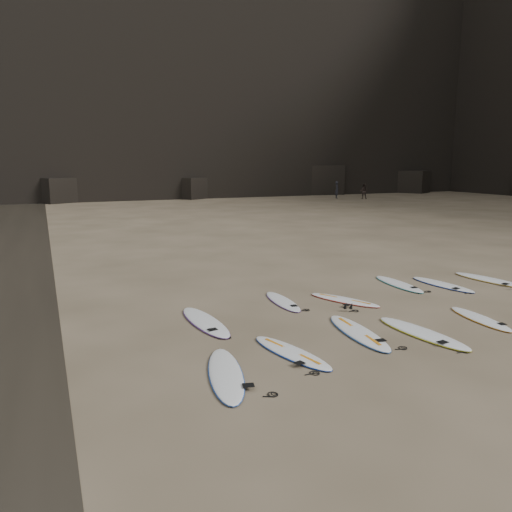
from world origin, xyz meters
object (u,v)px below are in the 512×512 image
(surfboard_0, at_px, (226,374))
(person_a, at_px, (337,190))
(person_b, at_px, (364,191))
(surfboard_5, at_px, (205,321))
(surfboard_9, at_px, (442,284))
(surfboard_8, at_px, (399,284))
(surfboard_10, at_px, (490,280))
(surfboard_4, at_px, (480,318))
(surfboard_1, at_px, (291,352))
(surfboard_2, at_px, (358,332))
(surfboard_3, at_px, (422,333))
(surfboard_7, at_px, (344,300))
(surfboard_6, at_px, (283,301))

(surfboard_0, distance_m, person_a, 48.15)
(surfboard_0, height_order, person_b, person_b)
(surfboard_5, relative_size, surfboard_9, 1.11)
(surfboard_8, distance_m, surfboard_10, 3.40)
(surfboard_4, xyz_separation_m, surfboard_5, (-6.76, 2.59, 0.01))
(person_a, distance_m, person_b, 2.96)
(surfboard_1, xyz_separation_m, surfboard_9, (7.45, 3.42, 0.00))
(surfboard_9, bearing_deg, person_b, 52.00)
(surfboard_2, bearing_deg, surfboard_9, 34.75)
(surfboard_3, bearing_deg, person_b, 50.22)
(surfboard_10, height_order, person_b, person_b)
(surfboard_4, xyz_separation_m, surfboard_7, (-2.30, 2.94, 0.00))
(surfboard_6, relative_size, person_b, 1.36)
(surfboard_1, xyz_separation_m, surfboard_2, (2.08, 0.50, 0.01))
(surfboard_2, relative_size, surfboard_10, 1.01)
(surfboard_9, bearing_deg, surfboard_1, -162.06)
(surfboard_2, height_order, person_a, person_a)
(surfboard_8, bearing_deg, surfboard_4, -93.41)
(surfboard_9, bearing_deg, surfboard_2, -158.22)
(surfboard_1, height_order, surfboard_8, surfboard_8)
(surfboard_2, height_order, surfboard_9, surfboard_2)
(surfboard_5, bearing_deg, person_b, 45.77)
(surfboard_4, height_order, person_a, person_a)
(person_b, bearing_deg, surfboard_8, 98.43)
(surfboard_4, relative_size, person_b, 1.32)
(surfboard_2, relative_size, surfboard_4, 1.24)
(surfboard_1, relative_size, surfboard_10, 0.90)
(surfboard_1, height_order, surfboard_2, surfboard_2)
(surfboard_8, relative_size, surfboard_9, 1.01)
(surfboard_0, relative_size, surfboard_5, 0.96)
(surfboard_5, distance_m, surfboard_10, 10.56)
(surfboard_1, xyz_separation_m, surfboard_3, (3.47, -0.14, 0.01))
(surfboard_0, xyz_separation_m, surfboard_9, (9.14, 3.92, -0.00))
(surfboard_0, distance_m, surfboard_1, 1.77)
(surfboard_1, bearing_deg, surfboard_0, -176.72)
(surfboard_6, distance_m, person_b, 42.70)
(surfboard_2, distance_m, person_a, 45.25)
(surfboard_4, relative_size, surfboard_9, 0.89)
(surfboard_2, relative_size, surfboard_6, 1.21)
(surfboard_7, xyz_separation_m, person_a, (22.35, 35.99, 0.90))
(surfboard_4, relative_size, surfboard_7, 0.96)
(surfboard_5, distance_m, person_b, 45.13)
(surfboard_6, distance_m, surfboard_9, 5.86)
(surfboard_10, bearing_deg, person_b, 52.34)
(surfboard_4, relative_size, person_a, 1.17)
(surfboard_0, relative_size, surfboard_2, 0.97)
(surfboard_0, relative_size, person_b, 1.59)
(surfboard_2, bearing_deg, person_a, 64.78)
(surfboard_7, distance_m, surfboard_9, 4.10)
(surfboard_5, xyz_separation_m, person_a, (26.81, 36.33, 0.90))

